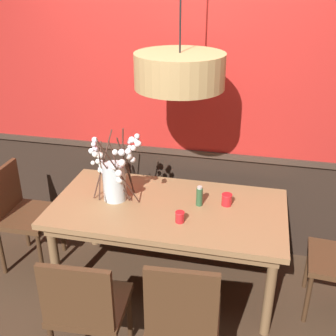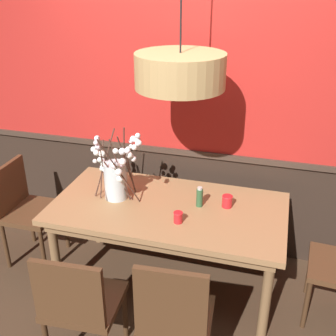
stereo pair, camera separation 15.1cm
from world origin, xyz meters
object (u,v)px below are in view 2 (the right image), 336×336
object	(u,v)px
chair_far_side_left	(168,176)
chair_near_side_left	(79,303)
vase_with_blossoms	(116,177)
pendant_lamp	(180,71)
candle_holder_nearer_edge	(178,217)
dining_table	(168,215)
chair_head_west_end	(25,206)
chair_near_side_right	(174,317)
candle_holder_nearer_center	(227,201)
condiment_bottle	(200,197)
chair_far_side_right	(224,187)

from	to	relation	value
chair_far_side_left	chair_near_side_left	xyz separation A→B (m)	(-0.05, -1.78, -0.01)
vase_with_blossoms	pendant_lamp	xyz separation A→B (m)	(0.48, 0.07, 0.82)
candle_holder_nearer_edge	dining_table	bearing A→B (deg)	123.60
chair_head_west_end	chair_far_side_left	bearing A→B (deg)	40.55
chair_near_side_left	chair_head_west_end	size ratio (longest dim) A/B	1.01
pendant_lamp	chair_far_side_left	bearing A→B (deg)	111.36
chair_far_side_left	chair_head_west_end	bearing A→B (deg)	-139.45
chair_near_side_right	chair_head_west_end	world-z (taller)	chair_near_side_right
chair_near_side_left	vase_with_blossoms	bearing A→B (deg)	97.16
chair_near_side_right	candle_holder_nearer_center	world-z (taller)	chair_near_side_right
chair_near_side_left	vase_with_blossoms	distance (m)	1.00
chair_near_side_left	candle_holder_nearer_center	distance (m)	1.28
dining_table	candle_holder_nearer_edge	bearing A→B (deg)	-56.40
candle_holder_nearer_edge	condiment_bottle	distance (m)	0.28
dining_table	chair_head_west_end	bearing A→B (deg)	-179.98
pendant_lamp	candle_holder_nearer_edge	bearing A→B (deg)	-75.95
chair_near_side_right	pendant_lamp	bearing A→B (deg)	103.45
dining_table	chair_far_side_right	size ratio (longest dim) A/B	1.97
condiment_bottle	dining_table	bearing A→B (deg)	-163.85
chair_far_side_left	candle_holder_nearer_edge	bearing A→B (deg)	-70.44
chair_near_side_left	pendant_lamp	bearing A→B (deg)	69.51
chair_far_side_left	condiment_bottle	world-z (taller)	chair_far_side_left
dining_table	candle_holder_nearer_edge	size ratio (longest dim) A/B	21.38
candle_holder_nearer_center	candle_holder_nearer_edge	bearing A→B (deg)	-134.19
chair_far_side_left	pendant_lamp	world-z (taller)	pendant_lamp
chair_head_west_end	vase_with_blossoms	xyz separation A→B (m)	(0.86, 0.01, 0.40)
candle_holder_nearer_center	chair_head_west_end	bearing A→B (deg)	-176.24
chair_near_side_left	condiment_bottle	world-z (taller)	chair_near_side_left
chair_far_side_left	candle_holder_nearer_center	bearing A→B (deg)	-48.34
dining_table	chair_far_side_right	xyz separation A→B (m)	(0.30, 0.86, -0.15)
chair_near_side_right	condiment_bottle	bearing A→B (deg)	93.62
chair_far_side_left	vase_with_blossoms	distance (m)	0.97
chair_near_side_left	chair_head_west_end	xyz separation A→B (m)	(-0.97, 0.90, 0.00)
chair_head_west_end	condiment_bottle	bearing A→B (deg)	2.52
chair_near_side_left	chair_near_side_right	bearing A→B (deg)	4.17
chair_head_west_end	vase_with_blossoms	bearing A→B (deg)	0.61
chair_near_side_left	chair_far_side_right	world-z (taller)	chair_near_side_left
chair_far_side_left	chair_near_side_left	size ratio (longest dim) A/B	1.01
chair_near_side_right	chair_near_side_left	bearing A→B (deg)	-175.83
chair_far_side_left	candle_holder_nearer_center	size ratio (longest dim) A/B	9.79
candle_holder_nearer_center	vase_with_blossoms	bearing A→B (deg)	-173.07
chair_far_side_left	candle_holder_nearer_edge	size ratio (longest dim) A/B	11.06
dining_table	chair_near_side_left	bearing A→B (deg)	-108.59
chair_far_side_left	condiment_bottle	xyz separation A→B (m)	(0.48, -0.81, 0.29)
candle_holder_nearer_center	dining_table	bearing A→B (deg)	-165.44
chair_near_side_right	chair_near_side_left	size ratio (longest dim) A/B	1.05
candle_holder_nearer_center	chair_near_side_right	bearing A→B (deg)	-98.44
vase_with_blossoms	candle_holder_nearer_edge	xyz separation A→B (m)	(0.55, -0.21, -0.14)
candle_holder_nearer_edge	condiment_bottle	world-z (taller)	condiment_bottle
candle_holder_nearer_edge	pendant_lamp	distance (m)	1.01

